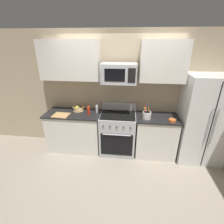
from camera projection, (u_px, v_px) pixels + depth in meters
ground_plane at (115, 171)px, 3.24m from camera, size 16.00×16.00×0.00m
wall_back at (120, 93)px, 3.66m from camera, size 8.00×0.10×2.60m
counter_left at (75, 131)px, 3.77m from camera, size 1.22×0.59×0.91m
range_oven at (118, 133)px, 3.66m from camera, size 0.76×0.64×1.09m
counter_right at (155, 136)px, 3.58m from camera, size 0.87×0.59×0.91m
refrigerator at (204, 120)px, 3.29m from camera, size 0.89×0.70×1.81m
microwave at (119, 73)px, 3.16m from camera, size 0.69×0.44×0.38m
upper_cabinets_left at (70, 60)px, 3.29m from camera, size 1.21×0.34×0.78m
upper_cabinets_right at (163, 61)px, 3.09m from camera, size 0.86×0.34×0.78m
utensil_crock at (147, 115)px, 3.31m from camera, size 0.17×0.17×0.34m
fruit_basket at (78, 108)px, 3.71m from camera, size 0.25×0.25×0.11m
cutting_board at (61, 115)px, 3.47m from camera, size 0.35×0.29×0.02m
bottle_vinegar at (97, 108)px, 3.58m from camera, size 0.06×0.06×0.21m
bottle_oil at (145, 110)px, 3.50m from camera, size 0.06×0.06×0.20m
bottle_hot_sauce at (89, 110)px, 3.46m from camera, size 0.07×0.07×0.24m
prep_bowl at (172, 120)px, 3.19m from camera, size 0.14×0.14×0.05m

